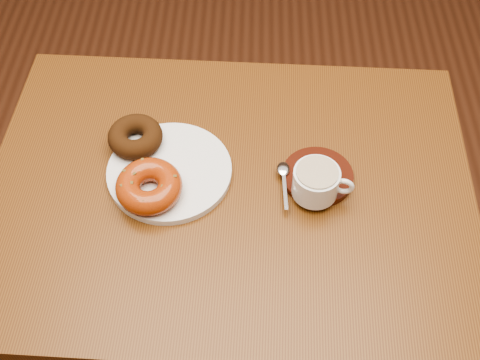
{
  "coord_description": "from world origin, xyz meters",
  "views": [
    {
      "loc": [
        0.03,
        -0.99,
        1.72
      ],
      "look_at": [
        0.01,
        -0.34,
        0.86
      ],
      "focal_mm": 45.0,
      "sensor_mm": 36.0,
      "label": 1
    }
  ],
  "objects_px": {
    "cafe_table": "(230,226)",
    "coffee_cup": "(317,182)",
    "saucer": "(317,176)",
    "donut_plate": "(170,171)"
  },
  "relations": [
    {
      "from": "cafe_table",
      "to": "coffee_cup",
      "type": "xyz_separation_m",
      "value": [
        0.15,
        -0.02,
        0.18
      ]
    },
    {
      "from": "donut_plate",
      "to": "coffee_cup",
      "type": "distance_m",
      "value": 0.27
    },
    {
      "from": "saucer",
      "to": "coffee_cup",
      "type": "xyz_separation_m",
      "value": [
        -0.01,
        -0.04,
        0.04
      ]
    },
    {
      "from": "cafe_table",
      "to": "donut_plate",
      "type": "xyz_separation_m",
      "value": [
        -0.11,
        0.03,
        0.14
      ]
    },
    {
      "from": "coffee_cup",
      "to": "cafe_table",
      "type": "bearing_deg",
      "value": -175.0
    },
    {
      "from": "cafe_table",
      "to": "coffee_cup",
      "type": "height_order",
      "value": "coffee_cup"
    },
    {
      "from": "cafe_table",
      "to": "saucer",
      "type": "height_order",
      "value": "saucer"
    },
    {
      "from": "saucer",
      "to": "coffee_cup",
      "type": "relative_size",
      "value": 1.21
    },
    {
      "from": "cafe_table",
      "to": "donut_plate",
      "type": "relative_size",
      "value": 3.97
    },
    {
      "from": "donut_plate",
      "to": "coffee_cup",
      "type": "xyz_separation_m",
      "value": [
        0.27,
        -0.04,
        0.04
      ]
    }
  ]
}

